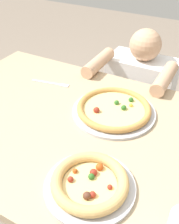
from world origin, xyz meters
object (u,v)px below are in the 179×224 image
at_px(pizza_near, 90,183).
at_px(fork, 52,83).
at_px(diner_seated, 137,106).
at_px(pizza_far, 114,109).

xyz_separation_m(pizza_near, fork, (-0.47, 0.47, -0.02)).
xyz_separation_m(fork, diner_seated, (0.32, 0.49, -0.34)).
bearing_deg(diner_seated, fork, -123.04).
height_order(pizza_far, fork, pizza_far).
bearing_deg(pizza_near, fork, 135.02).
height_order(pizza_near, diner_seated, diner_seated).
xyz_separation_m(pizza_far, fork, (-0.38, 0.08, -0.02)).
relative_size(fork, diner_seated, 0.22).
bearing_deg(pizza_near, pizza_far, 103.50).
relative_size(pizza_near, fork, 1.43).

